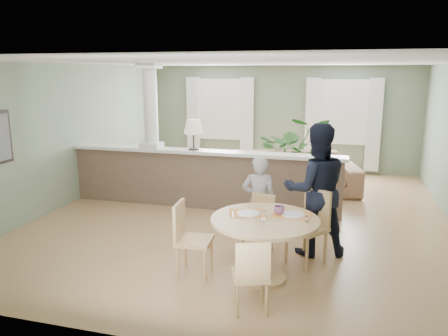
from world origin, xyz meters
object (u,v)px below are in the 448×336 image
(sofa, at_px, (288,173))
(child_person, at_px, (259,202))
(chair_near, at_px, (251,273))
(man_person, at_px, (316,190))
(chair_far_boy, at_px, (260,221))
(chair_side, at_px, (188,236))
(dining_table, at_px, (265,231))
(houseplant, at_px, (295,156))
(chair_far_man, at_px, (311,223))

(sofa, bearing_deg, child_person, -104.18)
(chair_near, relative_size, man_person, 0.45)
(chair_far_boy, distance_m, chair_side, 1.21)
(dining_table, bearing_deg, houseplant, 91.51)
(houseplant, distance_m, man_person, 3.07)
(man_person, bearing_deg, dining_table, 44.25)
(chair_far_man, bearing_deg, child_person, -169.21)
(houseplant, bearing_deg, man_person, -78.10)
(chair_far_man, xyz_separation_m, child_person, (-0.78, 0.37, 0.13))
(chair_far_boy, height_order, chair_side, chair_side)
(houseplant, bearing_deg, dining_table, -88.49)
(houseplant, distance_m, chair_side, 4.23)
(dining_table, distance_m, chair_far_man, 0.85)
(houseplant, relative_size, chair_side, 1.74)
(chair_near, height_order, child_person, child_person)
(chair_far_boy, relative_size, man_person, 0.45)
(houseplant, height_order, chair_side, houseplant)
(houseplant, bearing_deg, chair_side, -101.59)
(chair_near, bearing_deg, sofa, -106.52)
(chair_side, xyz_separation_m, man_person, (1.48, 1.13, 0.41))
(sofa, xyz_separation_m, chair_near, (0.24, -4.90, 0.04))
(chair_side, bearing_deg, chair_far_man, -65.34)
(chair_far_boy, xyz_separation_m, man_person, (0.75, 0.17, 0.47))
(chair_far_man, bearing_deg, dining_table, -89.98)
(chair_far_boy, distance_m, man_person, 0.90)
(chair_near, bearing_deg, dining_table, -109.09)
(sofa, bearing_deg, houseplant, -43.78)
(man_person, bearing_deg, chair_side, 19.43)
(dining_table, bearing_deg, chair_far_man, 53.78)
(chair_far_man, xyz_separation_m, chair_side, (-1.45, -0.81, -0.03))
(chair_far_man, distance_m, chair_side, 1.66)
(chair_side, height_order, child_person, child_person)
(chair_far_man, relative_size, chair_near, 1.19)
(houseplant, relative_size, chair_near, 1.96)
(dining_table, distance_m, man_person, 1.17)
(chair_far_boy, bearing_deg, chair_near, -65.42)
(chair_side, bearing_deg, houseplant, -16.06)
(chair_far_boy, bearing_deg, child_person, 121.99)
(chair_far_man, distance_m, chair_near, 1.58)
(child_person, relative_size, man_person, 0.73)
(chair_near, xyz_separation_m, chair_side, (-0.96, 0.69, 0.06))
(sofa, height_order, man_person, man_person)
(dining_table, bearing_deg, chair_near, -89.71)
(chair_near, bearing_deg, houseplant, -108.07)
(sofa, xyz_separation_m, houseplant, (0.13, -0.08, 0.40))
(houseplant, bearing_deg, child_person, -93.44)
(chair_side, bearing_deg, sofa, -14.08)
(chair_side, relative_size, man_person, 0.51)
(sofa, bearing_deg, chair_near, -100.52)
(houseplant, relative_size, dining_table, 1.25)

